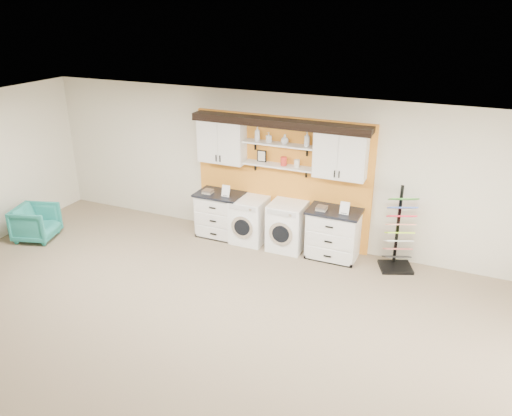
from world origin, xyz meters
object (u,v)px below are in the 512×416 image
at_px(washer, 250,220).
at_px(armchair, 36,223).
at_px(dryer, 287,226).
at_px(base_cabinet_right, 333,234).
at_px(sample_rack, 398,243).
at_px(base_cabinet_left, 220,214).

bearing_deg(washer, armchair, -157.48).
relative_size(dryer, armchair, 1.22).
height_order(base_cabinet_right, sample_rack, sample_rack).
relative_size(base_cabinet_right, sample_rack, 0.63).
bearing_deg(base_cabinet_right, washer, -179.88).
relative_size(base_cabinet_left, sample_rack, 0.61).
bearing_deg(base_cabinet_left, base_cabinet_right, -0.00).
xyz_separation_m(base_cabinet_right, dryer, (-0.87, -0.00, -0.01)).
bearing_deg(sample_rack, armchair, 172.02).
relative_size(base_cabinet_left, washer, 1.04).
bearing_deg(dryer, base_cabinet_left, 179.86).
bearing_deg(armchair, base_cabinet_left, -80.66).
bearing_deg(base_cabinet_right, base_cabinet_left, 180.00).
height_order(dryer, armchair, dryer).
bearing_deg(base_cabinet_right, sample_rack, 1.55).
bearing_deg(armchair, dryer, -88.07).
xyz_separation_m(dryer, armchair, (-4.57, -1.58, -0.11)).
bearing_deg(base_cabinet_right, dryer, -179.78).
bearing_deg(sample_rack, base_cabinet_left, 158.73).
bearing_deg(armchair, washer, -84.60).
xyz_separation_m(dryer, sample_rack, (1.99, 0.03, 0.04)).
bearing_deg(washer, dryer, 0.00).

